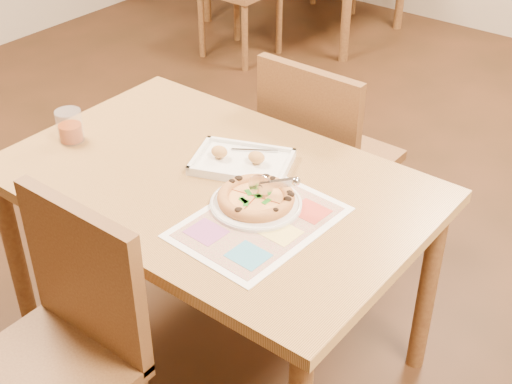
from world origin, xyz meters
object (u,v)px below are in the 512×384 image
Objects in this scene: dining_table at (214,202)px; pizza_cutter at (273,184)px; plate at (256,204)px; appetizer_tray at (241,162)px; chair_near at (64,327)px; glass_tumbler at (70,128)px; chair_far at (320,144)px; pizza at (256,198)px; menu at (259,222)px.

dining_table is 0.29m from pizza_cutter.
appetizer_tray is at bearing 139.52° from plate.
chair_near is 1.33× the size of appetizer_tray.
appetizer_tray reaches higher than dining_table.
pizza_cutter is at bearing 7.56° from glass_tumbler.
chair_near reaches higher than dining_table.
pizza_cutter reaches higher than glass_tumbler.
chair_near is at bearing -130.44° from pizza_cutter.
glass_tumbler reaches higher than dining_table.
chair_far is at bearing 90.00° from dining_table.
appetizer_tray is at bearing 139.84° from pizza.
pizza_cutter is at bearing -29.89° from appetizer_tray.
chair_near is 0.59m from menu.
chair_far reaches higher than dining_table.
chair_far is at bearing 90.00° from chair_near.
glass_tumbler reaches higher than appetizer_tray.
plate is 0.75× the size of appetizer_tray.
appetizer_tray is (0.02, 0.71, 0.17)m from chair_near.
dining_table is 0.22m from plate.
chair_far is 1.33× the size of appetizer_tray.
dining_table is 0.61m from chair_near.
chair_far is 0.68m from plate.
pizza_cutter is (0.23, -0.61, 0.23)m from chair_far.
chair_far is 2.11× the size of pizza.
dining_table is at bearing 11.89° from glass_tumbler.
glass_tumbler is at bearing -168.11° from dining_table.
chair_far reaches higher than menu.
glass_tumbler is 0.77m from menu.
dining_table is 2.77× the size of chair_near.
plate is at bearing -10.13° from dining_table.
chair_near is 0.68m from pizza_cutter.
pizza_cutter is at bearing 24.99° from pizza.
pizza_cutter is 0.11m from menu.
chair_near is at bearing -90.00° from dining_table.
appetizer_tray is (-0.21, 0.12, -0.07)m from pizza_cutter.
chair_near is at bearing -43.39° from glass_tumbler.
glass_tumbler is at bearing 136.61° from chair_near.
glass_tumbler is at bearing -157.78° from appetizer_tray.
plate reaches higher than dining_table.
dining_table is 0.22m from pizza.
glass_tumbler is (-0.52, 0.49, 0.20)m from chair_near.
pizza reaches higher than dining_table.
chair_near reaches higher than menu.
pizza_cutter is 0.25m from appetizer_tray.
glass_tumbler reaches higher than menu.
chair_near is 0.62m from plate.
appetizer_tray is at bearing 131.24° from pizza_cutter.
chair_far is at bearing 109.82° from menu.
plate is 1.90× the size of pizza_cutter.
appetizer_tray is (-0.17, 0.14, -0.01)m from pizza.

